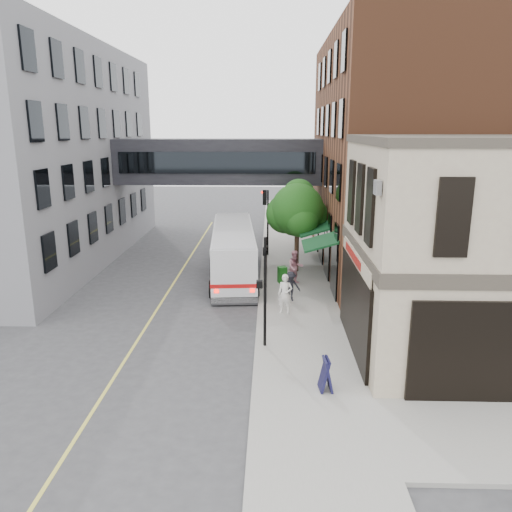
# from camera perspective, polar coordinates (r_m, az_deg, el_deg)

# --- Properties ---
(ground) EXTENTS (120.00, 120.00, 0.00)m
(ground) POSITION_cam_1_polar(r_m,az_deg,el_deg) (18.88, -0.32, -13.07)
(ground) COLOR #38383A
(ground) RESTS_ON ground
(sidewalk_main) EXTENTS (4.00, 60.00, 0.15)m
(sidewalk_main) POSITION_cam_1_polar(r_m,az_deg,el_deg) (31.96, 4.16, -1.31)
(sidewalk_main) COLOR gray
(sidewalk_main) RESTS_ON ground
(corner_building) EXTENTS (10.19, 8.12, 8.45)m
(corner_building) POSITION_cam_1_polar(r_m,az_deg,el_deg) (21.01, 25.15, 0.65)
(corner_building) COLOR tan
(corner_building) RESTS_ON ground
(brick_building) EXTENTS (13.76, 18.00, 14.00)m
(brick_building) POSITION_cam_1_polar(r_m,az_deg,el_deg) (33.14, 18.49, 10.70)
(brick_building) COLOR #5B301C
(brick_building) RESTS_ON ground
(opposite_building) EXTENTS (14.00, 24.00, 14.00)m
(opposite_building) POSITION_cam_1_polar(r_m,az_deg,el_deg) (37.21, -26.97, 10.24)
(opposite_building) COLOR slate
(opposite_building) RESTS_ON ground
(skyway_bridge) EXTENTS (14.00, 3.18, 3.00)m
(skyway_bridge) POSITION_cam_1_polar(r_m,az_deg,el_deg) (35.00, -4.26, 10.75)
(skyway_bridge) COLOR black
(skyway_bridge) RESTS_ON ground
(traffic_signal_near) EXTENTS (0.44, 0.22, 4.60)m
(traffic_signal_near) POSITION_cam_1_polar(r_m,az_deg,el_deg) (19.60, 0.95, -2.60)
(traffic_signal_near) COLOR black
(traffic_signal_near) RESTS_ON sidewalk_main
(traffic_signal_far) EXTENTS (0.53, 0.28, 4.50)m
(traffic_signal_far) POSITION_cam_1_polar(r_m,az_deg,el_deg) (34.17, 1.13, 5.36)
(traffic_signal_far) COLOR black
(traffic_signal_far) RESTS_ON sidewalk_main
(street_sign_pole) EXTENTS (0.08, 0.75, 3.00)m
(street_sign_pole) POSITION_cam_1_polar(r_m,az_deg,el_deg) (24.69, 1.16, -1.53)
(street_sign_pole) COLOR gray
(street_sign_pole) RESTS_ON sidewalk_main
(street_tree) EXTENTS (3.80, 3.20, 5.60)m
(street_tree) POSITION_cam_1_polar(r_m,az_deg,el_deg) (30.38, 4.72, 5.27)
(street_tree) COLOR #382619
(street_tree) RESTS_ON sidewalk_main
(lane_marking) EXTENTS (0.12, 40.00, 0.01)m
(lane_marking) POSITION_cam_1_polar(r_m,az_deg,el_deg) (28.68, -9.65, -3.48)
(lane_marking) COLOR #D8CC4C
(lane_marking) RESTS_ON ground
(bus) EXTENTS (3.33, 11.02, 2.92)m
(bus) POSITION_cam_1_polar(r_m,az_deg,el_deg) (29.93, -2.61, 0.72)
(bus) COLOR silver
(bus) RESTS_ON ground
(pedestrian_a) EXTENTS (0.78, 0.61, 1.90)m
(pedestrian_a) POSITION_cam_1_polar(r_m,az_deg,el_deg) (23.70, 3.35, -4.35)
(pedestrian_a) COLOR white
(pedestrian_a) RESTS_ON sidewalk_main
(pedestrian_b) EXTENTS (1.08, 0.93, 1.92)m
(pedestrian_b) POSITION_cam_1_polar(r_m,az_deg,el_deg) (28.20, 4.50, -1.28)
(pedestrian_b) COLOR #C07C8B
(pedestrian_b) RESTS_ON sidewalk_main
(pedestrian_c) EXTENTS (1.09, 0.75, 1.54)m
(pedestrian_c) POSITION_cam_1_polar(r_m,az_deg,el_deg) (25.42, 3.98, -3.48)
(pedestrian_c) COLOR black
(pedestrian_c) RESTS_ON sidewalk_main
(newspaper_box) EXTENTS (0.57, 0.53, 0.93)m
(newspaper_box) POSITION_cam_1_polar(r_m,az_deg,el_deg) (28.48, 3.02, -2.13)
(newspaper_box) COLOR #155C15
(newspaper_box) RESTS_ON sidewalk_main
(sandwich_board) EXTENTS (0.47, 0.68, 1.14)m
(sandwich_board) POSITION_cam_1_polar(r_m,az_deg,el_deg) (17.31, 7.99, -13.24)
(sandwich_board) COLOR #121133
(sandwich_board) RESTS_ON sidewalk_main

